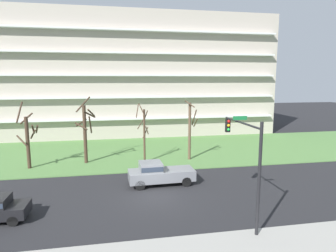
# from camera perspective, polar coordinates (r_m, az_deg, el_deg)

# --- Properties ---
(ground) EXTENTS (160.00, 160.00, 0.00)m
(ground) POSITION_cam_1_polar(r_m,az_deg,el_deg) (22.51, -2.58, -13.57)
(ground) COLOR #232326
(grass_lawn_strip) EXTENTS (80.00, 16.00, 0.08)m
(grass_lawn_strip) POSITION_cam_1_polar(r_m,az_deg,el_deg) (35.75, -5.69, -4.95)
(grass_lawn_strip) COLOR #547F42
(grass_lawn_strip) RESTS_ON ground
(apartment_building) EXTENTS (44.39, 12.55, 18.45)m
(apartment_building) POSITION_cam_1_polar(r_m,az_deg,el_deg) (48.47, -7.27, 9.64)
(apartment_building) COLOR #B2A899
(apartment_building) RESTS_ON ground
(tree_far_left) EXTENTS (2.18, 2.16, 6.54)m
(tree_far_left) POSITION_cam_1_polar(r_m,az_deg,el_deg) (31.36, -25.53, -2.18)
(tree_far_left) COLOR #423023
(tree_far_left) RESTS_ON ground
(tree_left) EXTENTS (2.07, 2.07, 6.91)m
(tree_left) POSITION_cam_1_polar(r_m,az_deg,el_deg) (31.24, -15.73, -0.80)
(tree_left) COLOR #423023
(tree_left) RESTS_ON ground
(tree_center) EXTENTS (1.38, 1.46, 6.27)m
(tree_center) POSITION_cam_1_polar(r_m,az_deg,el_deg) (30.35, -4.69, -1.33)
(tree_center) COLOR #4C3828
(tree_center) RESTS_ON ground
(tree_right) EXTENTS (1.40, 1.40, 6.52)m
(tree_right) POSITION_cam_1_polar(r_m,az_deg,el_deg) (31.52, 4.31, -0.70)
(tree_right) COLOR brown
(tree_right) RESTS_ON ground
(pickup_gray_near_left) EXTENTS (5.46, 2.17, 1.95)m
(pickup_gray_near_left) POSITION_cam_1_polar(r_m,az_deg,el_deg) (24.56, -1.83, -9.07)
(pickup_gray_near_left) COLOR slate
(pickup_gray_near_left) RESTS_ON ground
(traffic_signal_mast) EXTENTS (0.90, 5.01, 6.46)m
(traffic_signal_mast) POSITION_cam_1_polar(r_m,az_deg,el_deg) (17.88, 14.96, -5.02)
(traffic_signal_mast) COLOR black
(traffic_signal_mast) RESTS_ON ground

